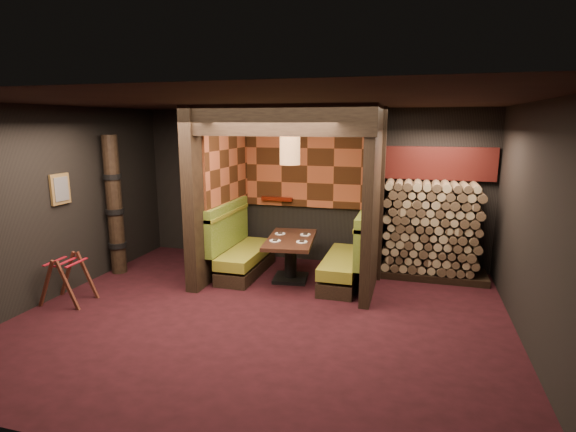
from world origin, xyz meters
The scene contains 23 objects.
floor centered at (0.00, 0.00, -0.01)m, with size 6.50×5.50×0.02m, color black.
ceiling centered at (0.00, 0.00, 2.86)m, with size 6.50×5.50×0.02m, color black.
wall_back centered at (0.00, 2.76, 1.43)m, with size 6.50×0.02×2.85m, color black.
wall_front centered at (0.00, -2.76, 1.43)m, with size 6.50×0.02×2.85m, color black.
wall_left centered at (-3.26, 0.00, 1.43)m, with size 0.02×5.50×2.85m, color black.
wall_right centered at (3.26, 0.00, 1.43)m, with size 0.02×5.50×2.85m, color black.
partition_left centered at (-1.35, 1.65, 1.43)m, with size 0.20×2.20×2.85m, color black.
partition_right centered at (1.30, 1.70, 1.43)m, with size 0.15×2.10×2.85m, color black.
header_beam centered at (-0.02, 0.70, 2.63)m, with size 2.85×0.18×0.44m, color black.
tapa_back_panel centered at (-0.02, 2.71, 1.82)m, with size 2.40×0.06×1.55m, color #9F4928.
tapa_side_panel centered at (-1.23, 1.82, 1.85)m, with size 0.04×1.85×1.45m, color #9F4928.
lacquer_shelf centered at (-0.60, 2.65, 1.18)m, with size 0.60×0.12×0.07m, color #541006.
booth_bench_left centered at (-0.96, 1.65, 0.40)m, with size 0.68×1.60×1.14m.
booth_bench_right centered at (0.93, 1.65, 0.40)m, with size 0.68×1.60×1.14m.
dining_table centered at (-0.02, 1.54, 0.49)m, with size 0.91×1.46×0.73m.
place_settings centered at (-0.02, 1.54, 0.74)m, with size 0.67×0.70×0.03m.
pendant_lamp centered at (-0.02, 1.49, 2.17)m, with size 0.32×0.32×0.91m.
framed_picture centered at (-3.22, 0.10, 1.62)m, with size 0.05×0.36×0.46m.
luggage_rack centered at (-2.91, -0.27, 0.38)m, with size 0.72×0.53×0.76m.
totem_column centered at (-3.05, 1.10, 1.19)m, with size 0.31×0.31×2.40m.
firewood_stack centered at (2.29, 2.35, 0.82)m, with size 1.73×0.70×1.64m.
mosaic_header centered at (2.29, 2.68, 1.92)m, with size 1.83×0.10×0.56m, color maroon.
bay_front_post centered at (1.39, 1.96, 1.43)m, with size 0.08×0.08×2.85m, color black.
Camera 1 is at (1.91, -5.38, 2.60)m, focal length 28.00 mm.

